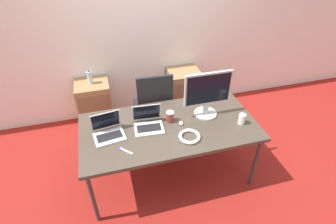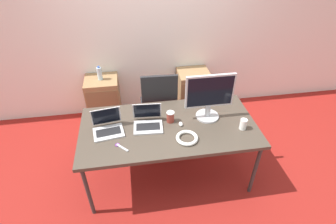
{
  "view_description": "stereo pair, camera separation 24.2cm",
  "coord_description": "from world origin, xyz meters",
  "px_view_note": "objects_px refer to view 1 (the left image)",
  "views": [
    {
      "loc": [
        -0.58,
        -2.07,
        2.55
      ],
      "look_at": [
        0.0,
        0.05,
        0.91
      ],
      "focal_mm": 28.0,
      "sensor_mm": 36.0,
      "label": 1
    },
    {
      "loc": [
        -0.35,
        -2.12,
        2.55
      ],
      "look_at": [
        0.0,
        0.05,
        0.91
      ],
      "focal_mm": 28.0,
      "sensor_mm": 36.0,
      "label": 2
    }
  ],
  "objects_px": {
    "cabinet_right": "(183,91)",
    "water_bottle": "(90,77)",
    "office_chair": "(154,113)",
    "monitor": "(207,94)",
    "laptop_left": "(108,131)",
    "coffee_cup_brown": "(170,117)",
    "cabinet_left": "(95,104)",
    "coffee_cup_white": "(242,119)",
    "cable_coil": "(190,136)",
    "mouse": "(181,123)",
    "laptop_right": "(148,123)"
  },
  "relations": [
    {
      "from": "cabinet_right",
      "to": "water_bottle",
      "type": "height_order",
      "value": "water_bottle"
    },
    {
      "from": "office_chair",
      "to": "monitor",
      "type": "bearing_deg",
      "value": -54.3
    },
    {
      "from": "laptop_left",
      "to": "coffee_cup_brown",
      "type": "xyz_separation_m",
      "value": [
        0.67,
        0.05,
        0.01
      ]
    },
    {
      "from": "monitor",
      "to": "cabinet_left",
      "type": "bearing_deg",
      "value": 137.42
    },
    {
      "from": "coffee_cup_white",
      "to": "cable_coil",
      "type": "height_order",
      "value": "coffee_cup_white"
    },
    {
      "from": "cabinet_left",
      "to": "cabinet_right",
      "type": "bearing_deg",
      "value": 0.0
    },
    {
      "from": "cabinet_left",
      "to": "monitor",
      "type": "relative_size",
      "value": 1.35
    },
    {
      "from": "coffee_cup_white",
      "to": "cable_coil",
      "type": "xyz_separation_m",
      "value": [
        -0.61,
        -0.07,
        -0.04
      ]
    },
    {
      "from": "cabinet_left",
      "to": "coffee_cup_brown",
      "type": "distance_m",
      "value": 1.48
    },
    {
      "from": "office_chair",
      "to": "laptop_left",
      "type": "xyz_separation_m",
      "value": [
        -0.62,
        -0.71,
        0.41
      ]
    },
    {
      "from": "coffee_cup_white",
      "to": "monitor",
      "type": "bearing_deg",
      "value": 140.44
    },
    {
      "from": "cabinet_left",
      "to": "coffee_cup_white",
      "type": "xyz_separation_m",
      "value": [
        1.54,
        -1.38,
        0.46
      ]
    },
    {
      "from": "office_chair",
      "to": "cabinet_right",
      "type": "relative_size",
      "value": 1.5
    },
    {
      "from": "office_chair",
      "to": "cabinet_right",
      "type": "bearing_deg",
      "value": 39.18
    },
    {
      "from": "coffee_cup_white",
      "to": "mouse",
      "type": "bearing_deg",
      "value": 166.04
    },
    {
      "from": "mouse",
      "to": "cabinet_right",
      "type": "bearing_deg",
      "value": 70.11
    },
    {
      "from": "water_bottle",
      "to": "monitor",
      "type": "xyz_separation_m",
      "value": [
        1.23,
        -1.13,
        0.22
      ]
    },
    {
      "from": "laptop_right",
      "to": "monitor",
      "type": "distance_m",
      "value": 0.7
    },
    {
      "from": "cabinet_left",
      "to": "cable_coil",
      "type": "bearing_deg",
      "value": -57.53
    },
    {
      "from": "laptop_right",
      "to": "coffee_cup_white",
      "type": "xyz_separation_m",
      "value": [
        0.98,
        -0.21,
        0.01
      ]
    },
    {
      "from": "laptop_right",
      "to": "mouse",
      "type": "relative_size",
      "value": 4.84
    },
    {
      "from": "laptop_left",
      "to": "cable_coil",
      "type": "relative_size",
      "value": 1.49
    },
    {
      "from": "mouse",
      "to": "coffee_cup_white",
      "type": "bearing_deg",
      "value": -13.96
    },
    {
      "from": "cabinet_right",
      "to": "monitor",
      "type": "distance_m",
      "value": 1.32
    },
    {
      "from": "laptop_left",
      "to": "cabinet_left",
      "type": "bearing_deg",
      "value": 96.81
    },
    {
      "from": "cabinet_left",
      "to": "cable_coil",
      "type": "xyz_separation_m",
      "value": [
        0.93,
        -1.45,
        0.42
      ]
    },
    {
      "from": "cabinet_left",
      "to": "laptop_right",
      "type": "height_order",
      "value": "laptop_right"
    },
    {
      "from": "cabinet_left",
      "to": "coffee_cup_brown",
      "type": "xyz_separation_m",
      "value": [
        0.81,
        -1.15,
        0.46
      ]
    },
    {
      "from": "laptop_right",
      "to": "mouse",
      "type": "bearing_deg",
      "value": -9.2
    },
    {
      "from": "monitor",
      "to": "coffee_cup_white",
      "type": "xyz_separation_m",
      "value": [
        0.31,
        -0.26,
        -0.21
      ]
    },
    {
      "from": "water_bottle",
      "to": "monitor",
      "type": "distance_m",
      "value": 1.68
    },
    {
      "from": "office_chair",
      "to": "water_bottle",
      "type": "xyz_separation_m",
      "value": [
        -0.76,
        0.48,
        0.41
      ]
    },
    {
      "from": "cabinet_right",
      "to": "cable_coil",
      "type": "relative_size",
      "value": 3.16
    },
    {
      "from": "cabinet_left",
      "to": "coffee_cup_white",
      "type": "distance_m",
      "value": 2.12
    },
    {
      "from": "monitor",
      "to": "cable_coil",
      "type": "height_order",
      "value": "monitor"
    },
    {
      "from": "cabinet_right",
      "to": "water_bottle",
      "type": "relative_size",
      "value": 3.49
    },
    {
      "from": "mouse",
      "to": "cable_coil",
      "type": "bearing_deg",
      "value": -85.27
    },
    {
      "from": "cabinet_left",
      "to": "cable_coil",
      "type": "distance_m",
      "value": 1.77
    },
    {
      "from": "cabinet_left",
      "to": "laptop_left",
      "type": "distance_m",
      "value": 1.29
    },
    {
      "from": "laptop_left",
      "to": "coffee_cup_white",
      "type": "height_order",
      "value": "laptop_left"
    },
    {
      "from": "mouse",
      "to": "coffee_cup_white",
      "type": "height_order",
      "value": "coffee_cup_white"
    },
    {
      "from": "cabinet_left",
      "to": "mouse",
      "type": "height_order",
      "value": "mouse"
    },
    {
      "from": "cabinet_left",
      "to": "mouse",
      "type": "bearing_deg",
      "value": -53.55
    },
    {
      "from": "water_bottle",
      "to": "coffee_cup_white",
      "type": "bearing_deg",
      "value": -42.04
    },
    {
      "from": "laptop_left",
      "to": "coffee_cup_brown",
      "type": "bearing_deg",
      "value": 4.24
    },
    {
      "from": "cabinet_right",
      "to": "monitor",
      "type": "height_order",
      "value": "monitor"
    },
    {
      "from": "monitor",
      "to": "coffee_cup_white",
      "type": "height_order",
      "value": "monitor"
    },
    {
      "from": "cabinet_right",
      "to": "mouse",
      "type": "relative_size",
      "value": 10.74
    },
    {
      "from": "laptop_right",
      "to": "mouse",
      "type": "distance_m",
      "value": 0.35
    },
    {
      "from": "laptop_left",
      "to": "cable_coil",
      "type": "distance_m",
      "value": 0.83
    }
  ]
}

